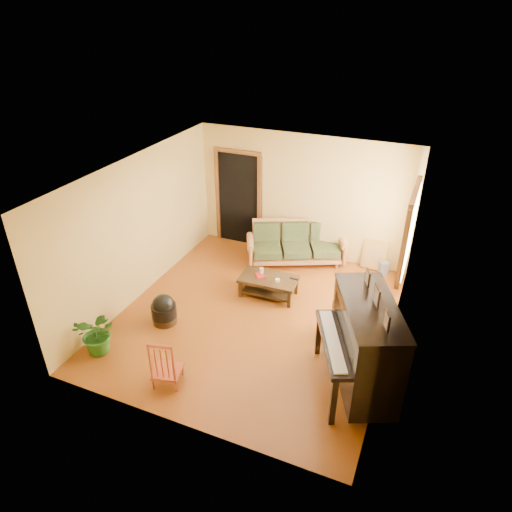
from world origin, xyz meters
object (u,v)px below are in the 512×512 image
at_px(sofa, 296,244).
at_px(footstool, 164,312).
at_px(piano, 365,347).
at_px(red_chair, 166,360).
at_px(potted_plant, 98,333).
at_px(ceramic_crock, 384,268).
at_px(armchair, 353,323).
at_px(coffee_table, 269,286).

height_order(sofa, footstool, sofa).
distance_m(piano, footstool, 3.42).
height_order(piano, footstool, piano).
relative_size(red_chair, potted_plant, 1.15).
height_order(footstool, potted_plant, potted_plant).
distance_m(piano, ceramic_crock, 3.28).
relative_size(armchair, ceramic_crock, 3.06).
relative_size(coffee_table, piano, 0.67).
relative_size(coffee_table, potted_plant, 1.47).
height_order(coffee_table, potted_plant, potted_plant).
distance_m(red_chair, ceramic_crock, 4.88).
bearing_deg(armchair, red_chair, -159.28).
relative_size(sofa, armchair, 2.48).
height_order(coffee_table, piano, piano).
bearing_deg(sofa, armchair, -77.04).
bearing_deg(footstool, potted_plant, -116.63).
distance_m(sofa, coffee_table, 1.40).
bearing_deg(potted_plant, sofa, 63.47).
distance_m(sofa, potted_plant, 4.30).
xyz_separation_m(piano, red_chair, (-2.56, -1.03, -0.29)).
xyz_separation_m(red_chair, potted_plant, (-1.33, 0.15, -0.05)).
bearing_deg(piano, armchair, 86.59).
xyz_separation_m(sofa, coffee_table, (-0.07, -1.38, -0.23)).
xyz_separation_m(coffee_table, piano, (2.04, -1.60, 0.51)).
distance_m(footstool, red_chair, 1.44).
xyz_separation_m(coffee_table, red_chair, (-0.53, -2.62, 0.22)).
bearing_deg(armchair, potted_plant, -173.33).
distance_m(armchair, footstool, 3.15).
height_order(sofa, coffee_table, sofa).
bearing_deg(potted_plant, footstool, 63.37).
bearing_deg(coffee_table, sofa, 87.11).
xyz_separation_m(coffee_table, armchair, (1.72, -0.76, 0.21)).
bearing_deg(potted_plant, red_chair, -6.44).
bearing_deg(potted_plant, coffee_table, 53.17).
distance_m(piano, potted_plant, 4.00).
bearing_deg(potted_plant, ceramic_crock, 47.87).
xyz_separation_m(piano, footstool, (-3.38, 0.15, -0.50)).
bearing_deg(piano, potted_plant, 168.78).
xyz_separation_m(footstool, potted_plant, (-0.51, -1.02, 0.16)).
xyz_separation_m(sofa, piano, (1.97, -2.97, 0.28)).
bearing_deg(armchair, coffee_table, 137.33).
bearing_deg(red_chair, sofa, 67.51).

